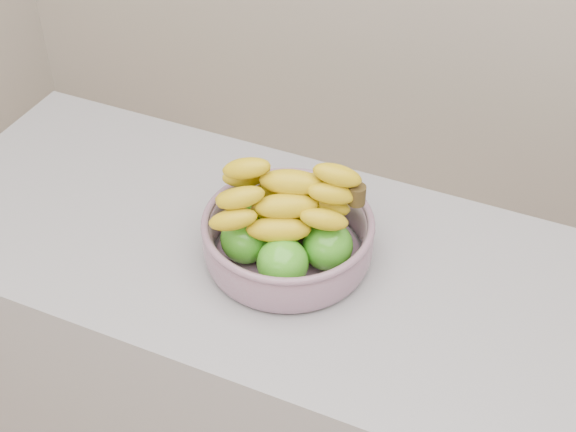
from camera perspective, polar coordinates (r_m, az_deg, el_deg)
name	(u,v)px	position (r m, az deg, el deg)	size (l,w,h in m)	color
room_shell	(257,21)	(0.49, -2.21, 13.69)	(4.05, 4.05, 2.73)	beige
fruit_bowl	(288,232)	(1.46, -0.01, -1.12)	(0.31, 0.31, 0.20)	#888EA3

